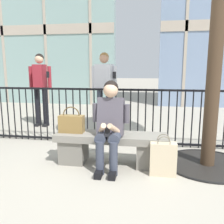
{
  "coord_description": "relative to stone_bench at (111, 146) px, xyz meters",
  "views": [
    {
      "loc": [
        0.55,
        -3.27,
        1.38
      ],
      "look_at": [
        0.0,
        0.1,
        0.75
      ],
      "focal_mm": 38.41,
      "sensor_mm": 36.0,
      "label": 1
    }
  ],
  "objects": [
    {
      "name": "handbag_on_bench",
      "position": [
        -0.58,
        -0.01,
        0.31
      ],
      "size": [
        0.36,
        0.15,
        0.38
      ],
      "color": "olive",
      "rests_on": "stone_bench"
    },
    {
      "name": "plaza_railing",
      "position": [
        0.0,
        0.94,
        0.25
      ],
      "size": [
        7.61,
        0.04,
        1.02
      ],
      "color": "black",
      "rests_on": "ground"
    },
    {
      "name": "ground_plane",
      "position": [
        0.0,
        0.0,
        -0.27
      ],
      "size": [
        60.0,
        60.0,
        0.0
      ],
      "primitive_type": "plane",
      "color": "#A8A091"
    },
    {
      "name": "bystander_further_back",
      "position": [
        -0.46,
        1.89,
        0.73
      ],
      "size": [
        0.55,
        0.31,
        1.71
      ],
      "color": "#383D4C",
      "rests_on": "ground"
    },
    {
      "name": "bystander_at_railing",
      "position": [
        -2.03,
        2.06,
        0.73
      ],
      "size": [
        0.55,
        0.4,
        1.71
      ],
      "color": "black",
      "rests_on": "ground"
    },
    {
      "name": "shopping_bag",
      "position": [
        0.73,
        -0.25,
        -0.05
      ],
      "size": [
        0.34,
        0.17,
        0.54
      ],
      "color": "beige",
      "rests_on": "ground"
    },
    {
      "name": "seated_person_with_phone",
      "position": [
        0.01,
        -0.13,
        0.38
      ],
      "size": [
        0.52,
        0.66,
        1.21
      ],
      "color": "#383D4C",
      "rests_on": "ground"
    },
    {
      "name": "stone_bench",
      "position": [
        0.0,
        0.0,
        0.0
      ],
      "size": [
        1.6,
        0.44,
        0.45
      ],
      "color": "gray",
      "rests_on": "ground"
    }
  ]
}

